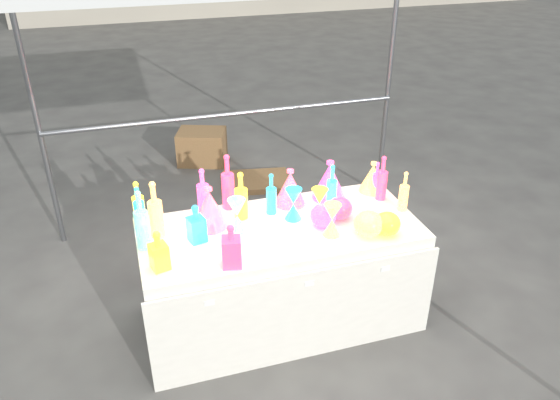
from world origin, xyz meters
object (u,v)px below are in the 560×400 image
object	(u,v)px
display_table	(280,275)
globe_0	(387,225)
decanter_0	(159,250)
cardboard_box_closed	(202,147)
bottle_0	(138,202)
lampshade_0	(209,207)

from	to	relation	value
display_table	globe_0	xyz separation A→B (m)	(0.61, -0.27, 0.44)
display_table	decanter_0	bearing A→B (deg)	-164.83
cardboard_box_closed	bottle_0	xyz separation A→B (m)	(-0.79, -2.40, 0.71)
display_table	cardboard_box_closed	world-z (taller)	display_table
display_table	lampshade_0	world-z (taller)	lampshade_0
display_table	bottle_0	size ratio (longest dim) A/B	6.26
bottle_0	globe_0	xyz separation A→B (m)	(1.46, -0.61, -0.08)
cardboard_box_closed	decanter_0	bearing A→B (deg)	-83.58
bottle_0	decanter_0	size ratio (longest dim) A/B	1.19
bottle_0	lampshade_0	distance (m)	0.46
lampshade_0	cardboard_box_closed	bearing A→B (deg)	68.62
globe_0	lampshade_0	world-z (taller)	lampshade_0
cardboard_box_closed	bottle_0	size ratio (longest dim) A/B	1.73
display_table	decanter_0	xyz separation A→B (m)	(-0.78, -0.21, 0.50)
bottle_0	globe_0	bearing A→B (deg)	-22.68
display_table	globe_0	bearing A→B (deg)	-23.58
bottle_0	decanter_0	distance (m)	0.56
bottle_0	decanter_0	xyz separation A→B (m)	(0.07, -0.56, -0.02)
lampshade_0	display_table	bearing A→B (deg)	-34.29
globe_0	bottle_0	bearing A→B (deg)	157.32
display_table	cardboard_box_closed	xyz separation A→B (m)	(-0.06, 2.74, -0.19)
cardboard_box_closed	decanter_0	distance (m)	3.12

